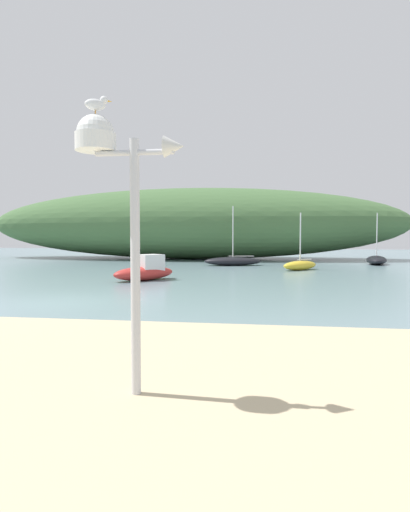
% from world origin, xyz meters
% --- Properties ---
extents(ground_plane, '(120.00, 120.00, 0.00)m').
position_xyz_m(ground_plane, '(0.00, 0.00, 0.00)').
color(ground_plane, gray).
extents(distant_hill, '(40.91, 10.55, 6.82)m').
position_xyz_m(distant_hill, '(-0.45, 27.03, 3.41)').
color(distant_hill, '#476B3D').
rests_on(distant_hill, ground).
extents(mast_structure, '(1.37, 0.50, 3.49)m').
position_xyz_m(mast_structure, '(4.84, -7.84, 3.06)').
color(mast_structure, silver).
rests_on(mast_structure, beach_sand).
extents(seagull_on_radar, '(0.32, 0.24, 0.24)m').
position_xyz_m(seagull_on_radar, '(4.67, -7.83, 3.82)').
color(seagull_on_radar, orange).
rests_on(seagull_on_radar, mast_structure).
extents(sailboat_far_right, '(2.75, 2.81, 3.70)m').
position_xyz_m(sailboat_far_right, '(8.98, 14.56, 0.33)').
color(sailboat_far_right, gold).
rests_on(sailboat_far_right, ground).
extents(motorboat_east_reach, '(3.11, 3.40, 1.28)m').
position_xyz_m(motorboat_east_reach, '(0.85, 7.12, 0.48)').
color(motorboat_east_reach, '#B72D28').
rests_on(motorboat_east_reach, ground).
extents(sailboat_off_point, '(4.46, 2.29, 4.43)m').
position_xyz_m(sailboat_off_point, '(4.35, 18.07, 0.34)').
color(sailboat_off_point, black).
rests_on(sailboat_off_point, ground).
extents(sailboat_west_reach, '(2.44, 4.58, 4.00)m').
position_xyz_m(sailboat_west_reach, '(15.36, 21.23, 0.34)').
color(sailboat_west_reach, black).
rests_on(sailboat_west_reach, ground).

